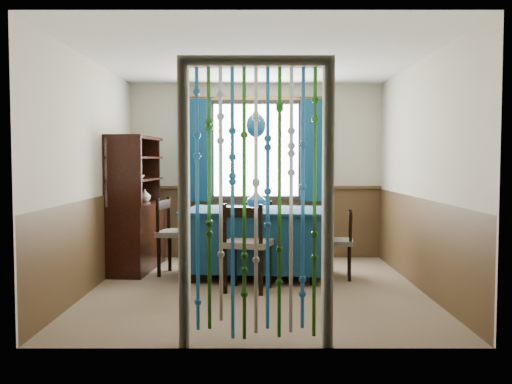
{
  "coord_description": "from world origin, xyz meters",
  "views": [
    {
      "loc": [
        0.0,
        -6.2,
        1.41
      ],
      "look_at": [
        -0.0,
        0.47,
        1.04
      ],
      "focal_mm": 40.0,
      "sensor_mm": 36.0,
      "label": 1
    }
  ],
  "objects_px": {
    "chair_far": "(261,232)",
    "vase_table": "(256,200)",
    "vase_sideboard": "(145,195)",
    "dining_table": "(256,238)",
    "chair_right": "(339,242)",
    "sideboard": "(136,223)",
    "chair_near": "(247,245)",
    "pendant_lamp": "(256,125)",
    "bowl_shelf": "(136,177)",
    "chair_left": "(176,234)"
  },
  "relations": [
    {
      "from": "chair_near",
      "to": "chair_left",
      "type": "relative_size",
      "value": 1.01
    },
    {
      "from": "chair_far",
      "to": "vase_table",
      "type": "height_order",
      "value": "vase_table"
    },
    {
      "from": "sideboard",
      "to": "vase_table",
      "type": "relative_size",
      "value": 8.08
    },
    {
      "from": "chair_near",
      "to": "chair_far",
      "type": "bearing_deg",
      "value": 98.84
    },
    {
      "from": "vase_sideboard",
      "to": "chair_right",
      "type": "bearing_deg",
      "value": -19.48
    },
    {
      "from": "chair_right",
      "to": "vase_table",
      "type": "distance_m",
      "value": 1.12
    },
    {
      "from": "vase_table",
      "to": "vase_sideboard",
      "type": "height_order",
      "value": "vase_sideboard"
    },
    {
      "from": "chair_far",
      "to": "bowl_shelf",
      "type": "distance_m",
      "value": 1.8
    },
    {
      "from": "chair_left",
      "to": "sideboard",
      "type": "relative_size",
      "value": 0.55
    },
    {
      "from": "pendant_lamp",
      "to": "bowl_shelf",
      "type": "distance_m",
      "value": 1.64
    },
    {
      "from": "dining_table",
      "to": "chair_left",
      "type": "xyz_separation_m",
      "value": [
        -0.99,
        0.13,
        0.03
      ]
    },
    {
      "from": "chair_right",
      "to": "vase_table",
      "type": "height_order",
      "value": "vase_table"
    },
    {
      "from": "chair_near",
      "to": "pendant_lamp",
      "type": "xyz_separation_m",
      "value": [
        0.1,
        0.78,
        1.32
      ]
    },
    {
      "from": "chair_right",
      "to": "sideboard",
      "type": "distance_m",
      "value": 2.61
    },
    {
      "from": "chair_far",
      "to": "vase_sideboard",
      "type": "bearing_deg",
      "value": -12.19
    },
    {
      "from": "chair_near",
      "to": "pendant_lamp",
      "type": "height_order",
      "value": "pendant_lamp"
    },
    {
      "from": "dining_table",
      "to": "chair_far",
      "type": "xyz_separation_m",
      "value": [
        0.07,
        0.75,
        -0.02
      ]
    },
    {
      "from": "dining_table",
      "to": "pendant_lamp",
      "type": "bearing_deg",
      "value": -70.27
    },
    {
      "from": "chair_left",
      "to": "sideboard",
      "type": "height_order",
      "value": "sideboard"
    },
    {
      "from": "chair_left",
      "to": "vase_table",
      "type": "height_order",
      "value": "vase_table"
    },
    {
      "from": "dining_table",
      "to": "chair_near",
      "type": "bearing_deg",
      "value": -91.71
    },
    {
      "from": "dining_table",
      "to": "chair_right",
      "type": "xyz_separation_m",
      "value": [
        0.99,
        -0.11,
        -0.04
      ]
    },
    {
      "from": "chair_right",
      "to": "vase_table",
      "type": "bearing_deg",
      "value": 87.47
    },
    {
      "from": "chair_near",
      "to": "chair_far",
      "type": "xyz_separation_m",
      "value": [
        0.16,
        1.53,
        -0.05
      ]
    },
    {
      "from": "chair_right",
      "to": "bowl_shelf",
      "type": "bearing_deg",
      "value": 90.27
    },
    {
      "from": "dining_table",
      "to": "chair_left",
      "type": "distance_m",
      "value": 1.0
    },
    {
      "from": "pendant_lamp",
      "to": "bowl_shelf",
      "type": "height_order",
      "value": "pendant_lamp"
    },
    {
      "from": "chair_right",
      "to": "pendant_lamp",
      "type": "xyz_separation_m",
      "value": [
        -0.99,
        0.11,
        1.39
      ]
    },
    {
      "from": "chair_left",
      "to": "bowl_shelf",
      "type": "bearing_deg",
      "value": -91.86
    },
    {
      "from": "sideboard",
      "to": "dining_table",
      "type": "bearing_deg",
      "value": -12.69
    },
    {
      "from": "pendant_lamp",
      "to": "bowl_shelf",
      "type": "relative_size",
      "value": 3.58
    },
    {
      "from": "sideboard",
      "to": "vase_sideboard",
      "type": "relative_size",
      "value": 9.44
    },
    {
      "from": "chair_far",
      "to": "chair_left",
      "type": "bearing_deg",
      "value": 19.05
    },
    {
      "from": "chair_right",
      "to": "sideboard",
      "type": "xyz_separation_m",
      "value": [
        -2.54,
        0.57,
        0.16
      ]
    },
    {
      "from": "chair_right",
      "to": "vase_sideboard",
      "type": "bearing_deg",
      "value": 78.86
    },
    {
      "from": "chair_near",
      "to": "vase_sideboard",
      "type": "distance_m",
      "value": 2.13
    },
    {
      "from": "dining_table",
      "to": "chair_right",
      "type": "height_order",
      "value": "dining_table"
    },
    {
      "from": "chair_right",
      "to": "dining_table",
      "type": "bearing_deg",
      "value": 92.16
    },
    {
      "from": "chair_right",
      "to": "sideboard",
      "type": "height_order",
      "value": "sideboard"
    },
    {
      "from": "pendant_lamp",
      "to": "dining_table",
      "type": "bearing_deg",
      "value": 104.35
    },
    {
      "from": "dining_table",
      "to": "chair_far",
      "type": "relative_size",
      "value": 2.12
    },
    {
      "from": "dining_table",
      "to": "vase_sideboard",
      "type": "xyz_separation_m",
      "value": [
        -1.49,
        0.77,
        0.48
      ]
    },
    {
      "from": "chair_right",
      "to": "bowl_shelf",
      "type": "xyz_separation_m",
      "value": [
        -2.48,
        0.35,
        0.77
      ]
    },
    {
      "from": "chair_far",
      "to": "bowl_shelf",
      "type": "bearing_deg",
      "value": 6.5
    },
    {
      "from": "dining_table",
      "to": "vase_sideboard",
      "type": "height_order",
      "value": "vase_sideboard"
    },
    {
      "from": "vase_table",
      "to": "vase_sideboard",
      "type": "relative_size",
      "value": 1.17
    },
    {
      "from": "chair_near",
      "to": "chair_left",
      "type": "height_order",
      "value": "chair_near"
    },
    {
      "from": "dining_table",
      "to": "chair_far",
      "type": "distance_m",
      "value": 0.75
    },
    {
      "from": "dining_table",
      "to": "sideboard",
      "type": "xyz_separation_m",
      "value": [
        -1.55,
        0.46,
        0.13
      ]
    },
    {
      "from": "chair_right",
      "to": "sideboard",
      "type": "bearing_deg",
      "value": 85.79
    }
  ]
}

